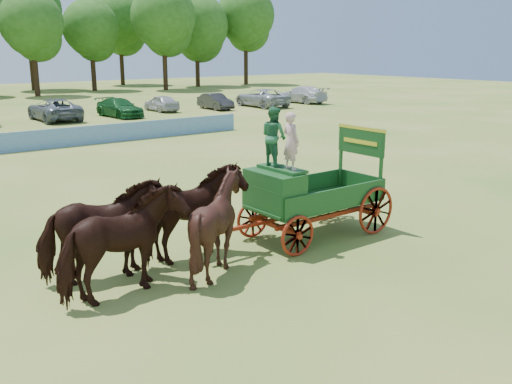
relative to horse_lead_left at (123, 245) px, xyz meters
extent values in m
plane|color=#9C9246|center=(5.00, 1.94, -1.19)|extent=(160.00, 160.00, 0.00)
imported|color=black|center=(0.00, 0.00, 0.00)|extent=(2.98, 1.71, 2.38)
imported|color=black|center=(0.00, 1.10, 0.00)|extent=(3.00, 1.76, 2.38)
imported|color=black|center=(2.40, 0.00, 0.00)|extent=(2.40, 2.19, 2.38)
imported|color=black|center=(2.40, 1.10, 0.00)|extent=(2.97, 1.68, 2.38)
cube|color=#9D1F0F|center=(4.60, 0.55, -0.59)|extent=(0.12, 2.00, 0.12)
cube|color=#9D1F0F|center=(7.60, 0.55, -0.59)|extent=(0.12, 2.00, 0.12)
cube|color=#9D1F0F|center=(6.10, 0.00, -0.47)|extent=(3.80, 0.10, 0.12)
cube|color=#9D1F0F|center=(6.10, 1.10, -0.47)|extent=(3.80, 0.10, 0.12)
cube|color=#9D1F0F|center=(3.70, 0.55, -0.44)|extent=(2.80, 0.09, 0.09)
cube|color=#1A4E1E|center=(6.10, 0.55, -0.19)|extent=(3.80, 1.80, 0.10)
cube|color=#1A4E1E|center=(6.10, -0.33, 0.11)|extent=(3.80, 0.06, 0.55)
cube|color=#1A4E1E|center=(6.10, 1.43, 0.11)|extent=(3.80, 0.06, 0.55)
cube|color=#1A4E1E|center=(7.98, 0.55, 0.11)|extent=(0.06, 1.80, 0.55)
cube|color=#1A4E1E|center=(4.60, 0.55, 0.36)|extent=(0.85, 1.70, 1.05)
cube|color=#1A4E1E|center=(4.85, 0.55, 0.93)|extent=(0.55, 1.50, 0.08)
cube|color=#1A4E1E|center=(4.22, 0.55, 0.16)|extent=(0.10, 1.60, 0.65)
cube|color=#1A4E1E|center=(4.40, 0.55, -0.14)|extent=(0.55, 1.60, 0.06)
cube|color=#1A4E1E|center=(7.90, -0.25, 0.76)|extent=(0.08, 0.08, 1.80)
cube|color=#1A4E1E|center=(7.90, 1.35, 0.76)|extent=(0.08, 0.08, 1.80)
cube|color=#1A4E1E|center=(7.90, 0.55, 1.36)|extent=(0.07, 1.75, 0.75)
cube|color=gold|center=(7.90, 0.55, 1.76)|extent=(0.08, 1.80, 0.09)
cube|color=gold|center=(7.86, 0.55, 1.36)|extent=(0.02, 1.30, 0.12)
torus|color=#9D1F0F|center=(4.60, -0.40, -0.64)|extent=(1.09, 0.09, 1.09)
torus|color=#9D1F0F|center=(4.60, 1.50, -0.64)|extent=(1.09, 0.09, 1.09)
torus|color=#9D1F0F|center=(7.60, -0.40, -0.49)|extent=(1.39, 0.09, 1.39)
torus|color=#9D1F0F|center=(7.60, 1.50, -0.49)|extent=(1.39, 0.09, 1.39)
imported|color=#D09FA6|center=(4.85, 0.20, 1.71)|extent=(0.36, 0.54, 1.49)
imported|color=#286B41|center=(4.85, 0.90, 1.76)|extent=(0.60, 0.77, 1.58)
cube|color=#1F5FAC|center=(4.00, 19.94, -0.66)|extent=(26.00, 0.08, 1.05)
imported|color=slate|center=(9.29, 32.09, -0.38)|extent=(2.75, 5.86, 1.62)
imported|color=#144C1E|center=(14.12, 31.29, -0.47)|extent=(2.44, 5.10, 1.43)
imported|color=#B2B2B7|center=(18.70, 32.98, -0.49)|extent=(1.70, 4.12, 1.40)
imported|color=#262628|center=(23.24, 31.51, -0.50)|extent=(1.68, 4.26, 1.38)
imported|color=#999EA5|center=(27.96, 30.89, -0.37)|extent=(2.88, 5.97, 1.64)
imported|color=silver|center=(33.44, 31.52, -0.37)|extent=(2.75, 5.79, 1.63)
cylinder|color=#382314|center=(15.27, 55.54, 0.98)|extent=(0.60, 0.60, 4.35)
sphere|color=#234F15|center=(15.27, 55.54, 6.82)|extent=(6.86, 6.86, 6.86)
cylinder|color=#382314|center=(23.74, 59.97, 0.92)|extent=(0.60, 0.60, 4.23)
sphere|color=#234F15|center=(23.74, 59.97, 6.60)|extent=(6.91, 6.91, 6.91)
cylinder|color=#382314|center=(31.70, 55.86, 1.28)|extent=(0.60, 0.60, 4.95)
sphere|color=#234F15|center=(31.70, 55.86, 7.92)|extent=(8.21, 8.21, 8.21)
cylinder|color=#382314|center=(38.59, 59.07, 1.06)|extent=(0.60, 0.60, 4.50)
sphere|color=#234F15|center=(38.59, 59.07, 7.10)|extent=(8.72, 8.72, 8.72)
cylinder|color=#382314|center=(46.84, 58.79, 1.50)|extent=(0.60, 0.60, 5.38)
sphere|color=#234F15|center=(46.84, 58.79, 8.72)|extent=(8.39, 8.39, 8.39)
cylinder|color=#382314|center=(17.93, 65.66, 1.51)|extent=(0.60, 0.60, 5.40)
sphere|color=#234F15|center=(17.93, 65.66, 8.76)|extent=(8.44, 8.44, 8.44)
cylinder|color=#382314|center=(31.65, 68.75, 1.31)|extent=(0.60, 0.60, 4.99)
sphere|color=#234F15|center=(31.65, 68.75, 8.01)|extent=(8.38, 8.38, 8.38)
camera|label=1|loc=(-4.72, -10.77, 4.03)|focal=40.00mm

